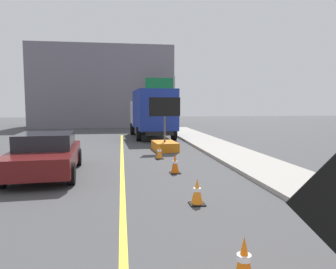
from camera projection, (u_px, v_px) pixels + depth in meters
The scene contains 10 objects.
lane_center_stripe at pixel (123, 223), 6.22m from camera, with size 0.14×36.00×0.01m, color yellow.
arrow_board_trailer at pixel (165, 141), 16.00m from camera, with size 1.60×1.88×2.70m.
box_truck at pixel (152, 112), 22.08m from camera, with size 2.89×7.00×3.31m.
pickup_car at pixel (46, 154), 10.47m from camera, with size 2.34×4.63×1.38m.
highway_guide_sign at pixel (166, 93), 29.36m from camera, with size 2.79×0.18×5.00m.
far_building_block at pixel (104, 88), 34.35m from camera, with size 14.27×7.84×8.24m, color slate.
traffic_cone_near_sign at pixel (244, 261), 4.06m from camera, with size 0.36×0.36×0.66m.
traffic_cone_mid_lane at pixel (197, 192), 7.35m from camera, with size 0.36×0.36×0.63m.
traffic_cone_far_lane at pixel (175, 164), 10.71m from camera, with size 0.36×0.36×0.68m.
traffic_cone_curbside at pixel (159, 152), 13.58m from camera, with size 0.36×0.36×0.61m.
Camera 1 is at (-0.00, -0.09, 2.35)m, focal length 33.63 mm.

